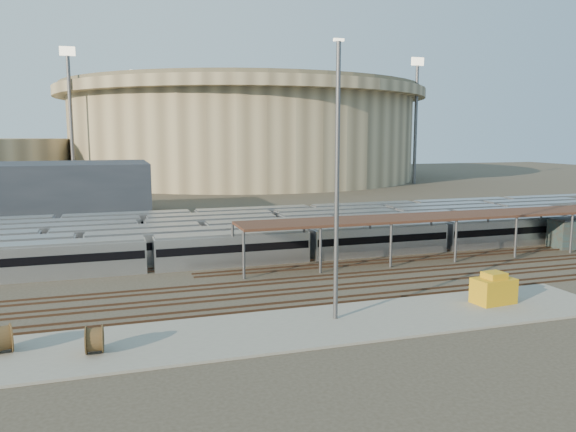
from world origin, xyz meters
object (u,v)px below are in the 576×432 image
(cable_reel_west, at_px, (2,338))
(cable_reel_east, at_px, (95,339))
(yard_light_pole, at_px, (337,182))
(yellow_equipment, at_px, (493,291))

(cable_reel_west, height_order, cable_reel_east, cable_reel_west)
(cable_reel_west, relative_size, yard_light_pole, 0.09)
(cable_reel_west, xyz_separation_m, yard_light_pole, (24.44, -0.31, 10.08))
(yard_light_pole, bearing_deg, cable_reel_east, -174.53)
(cable_reel_east, distance_m, yard_light_pole, 21.11)
(cable_reel_east, xyz_separation_m, yard_light_pole, (18.45, 1.77, 10.11))
(cable_reel_east, relative_size, yellow_equipment, 0.54)
(cable_reel_east, bearing_deg, yard_light_pole, 5.47)
(cable_reel_west, bearing_deg, yard_light_pole, -0.72)
(cable_reel_west, bearing_deg, cable_reel_east, -19.09)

